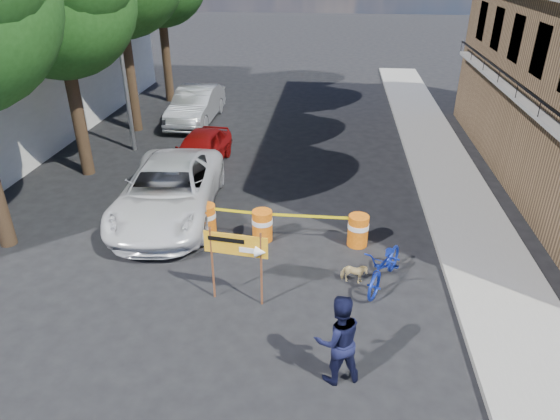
% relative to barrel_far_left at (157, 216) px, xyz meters
% --- Properties ---
extents(ground, '(120.00, 120.00, 0.00)m').
position_rel_barrel_far_left_xyz_m(ground, '(2.89, -3.17, -0.47)').
color(ground, black).
rests_on(ground, ground).
extents(sidewalk_east, '(2.40, 40.00, 0.15)m').
position_rel_barrel_far_left_xyz_m(sidewalk_east, '(9.09, 2.83, -0.40)').
color(sidewalk_east, gray).
rests_on(sidewalk_east, ground).
extents(streetlamp, '(1.25, 0.18, 8.00)m').
position_rel_barrel_far_left_xyz_m(streetlamp, '(-3.05, 6.33, 3.90)').
color(streetlamp, gray).
rests_on(streetlamp, ground).
extents(barrel_far_left, '(0.58, 0.58, 0.90)m').
position_rel_barrel_far_left_xyz_m(barrel_far_left, '(0.00, 0.00, 0.00)').
color(barrel_far_left, '#CA530B').
rests_on(barrel_far_left, ground).
extents(barrel_mid_left, '(0.58, 0.58, 0.90)m').
position_rel_barrel_far_left_xyz_m(barrel_mid_left, '(1.45, 0.00, 0.00)').
color(barrel_mid_left, '#CA530B').
rests_on(barrel_mid_left, ground).
extents(barrel_mid_right, '(0.58, 0.58, 0.90)m').
position_rel_barrel_far_left_xyz_m(barrel_mid_right, '(3.10, -0.18, 0.00)').
color(barrel_mid_right, '#CA530B').
rests_on(barrel_mid_right, ground).
extents(barrel_far_right, '(0.58, 0.58, 0.90)m').
position_rel_barrel_far_left_xyz_m(barrel_far_right, '(5.75, -0.17, 0.00)').
color(barrel_far_right, '#CA530B').
rests_on(barrel_far_right, ground).
extents(detour_sign, '(1.46, 0.35, 1.89)m').
position_rel_barrel_far_left_xyz_m(detour_sign, '(3.10, -3.01, 0.92)').
color(detour_sign, '#592D19').
rests_on(detour_sign, ground).
extents(pedestrian, '(1.09, 0.96, 1.88)m').
position_rel_barrel_far_left_xyz_m(pedestrian, '(5.20, -5.11, 0.47)').
color(pedestrian, black).
rests_on(pedestrian, ground).
extents(bicycle, '(1.11, 1.30, 2.09)m').
position_rel_barrel_far_left_xyz_m(bicycle, '(6.34, -1.97, 0.57)').
color(bicycle, '#152DAF').
rests_on(bicycle, ground).
extents(dog, '(0.67, 0.35, 0.55)m').
position_rel_barrel_far_left_xyz_m(dog, '(5.60, -1.98, -0.20)').
color(dog, tan).
rests_on(dog, ground).
extents(suv_white, '(3.25, 6.15, 1.65)m').
position_rel_barrel_far_left_xyz_m(suv_white, '(0.09, 0.98, 0.35)').
color(suv_white, silver).
rests_on(suv_white, ground).
extents(sedan_red, '(1.91, 4.06, 1.34)m').
position_rel_barrel_far_left_xyz_m(sedan_red, '(0.06, 4.91, 0.20)').
color(sedan_red, maroon).
rests_on(sedan_red, ground).
extents(sedan_silver, '(1.82, 4.96, 1.62)m').
position_rel_barrel_far_left_xyz_m(sedan_silver, '(-1.51, 10.28, 0.34)').
color(sedan_silver, '#9DA0A4').
rests_on(sedan_silver, ground).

